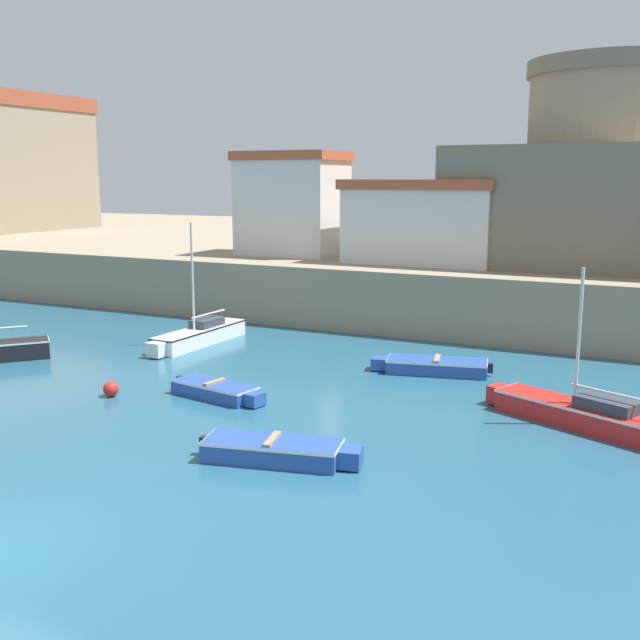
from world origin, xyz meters
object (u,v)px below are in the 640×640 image
dinghy_blue_6 (217,390)px  mooring_buoy (111,389)px  dinghy_blue_1 (277,450)px  sailboat_red_2 (585,414)px  fortress (604,189)px  harbor_shed_near_wharf (293,203)px  dinghy_blue_9 (433,365)px  sailboat_white_3 (199,334)px  harbor_shed_far_end (427,221)px

dinghy_blue_6 → mooring_buoy: (-3.31, -1.46, -0.01)m
dinghy_blue_1 → sailboat_red_2: bearing=42.8°
sailboat_red_2 → fortress: (-1.82, 19.11, 6.28)m
fortress → harbor_shed_near_wharf: (-16.00, -4.24, -0.81)m
fortress → harbor_shed_near_wharf: bearing=-165.2°
sailboat_red_2 → dinghy_blue_9: sailboat_red_2 is taller
sailboat_red_2 → harbor_shed_near_wharf: (-17.82, 14.87, 5.47)m
dinghy_blue_9 → mooring_buoy: 11.82m
dinghy_blue_9 → fortress: 16.85m
mooring_buoy → harbor_shed_near_wharf: (-2.98, 18.60, 5.63)m
dinghy_blue_1 → sailboat_white_3: sailboat_white_3 is taller
sailboat_white_3 → sailboat_red_2: bearing=-14.3°
dinghy_blue_1 → dinghy_blue_9: (0.90, 10.48, -0.01)m
sailboat_red_2 → dinghy_blue_6: bearing=-168.9°
sailboat_white_3 → dinghy_blue_6: sailboat_white_3 is taller
dinghy_blue_9 → sailboat_red_2: bearing=-34.4°
sailboat_white_3 → dinghy_blue_6: 8.47m
dinghy_blue_9 → sailboat_white_3: bearing=179.0°
sailboat_white_3 → dinghy_blue_9: bearing=-1.0°
dinghy_blue_9 → harbor_shed_near_wharf: (-11.84, 10.77, 5.60)m
dinghy_blue_6 → fortress: bearing=65.6°
dinghy_blue_9 → harbor_shed_far_end: harbor_shed_far_end is taller
dinghy_blue_1 → dinghy_blue_6: (-4.65, 4.11, -0.03)m
harbor_shed_far_end → sailboat_red_2: bearing=-56.1°
dinghy_blue_6 → harbor_shed_near_wharf: (-6.28, 17.14, 5.62)m
dinghy_blue_6 → dinghy_blue_9: 8.45m
sailboat_white_3 → dinghy_blue_6: size_ratio=1.59×
sailboat_white_3 → mooring_buoy: (2.05, -8.03, -0.18)m
dinghy_blue_6 → harbor_shed_near_wharf: harbor_shed_near_wharf is taller
sailboat_white_3 → mooring_buoy: size_ratio=11.49×
sailboat_red_2 → dinghy_blue_9: (-5.98, 4.10, -0.13)m
dinghy_blue_1 → dinghy_blue_9: bearing=85.1°
dinghy_blue_1 → sailboat_red_2: sailboat_red_2 is taller
sailboat_red_2 → fortress: 20.19m
dinghy_blue_6 → dinghy_blue_9: dinghy_blue_9 is taller
dinghy_blue_1 → harbor_shed_near_wharf: bearing=117.2°
mooring_buoy → harbor_shed_far_end: bearing=74.7°
dinghy_blue_9 → dinghy_blue_1: bearing=-94.9°
dinghy_blue_9 → harbor_shed_near_wharf: harbor_shed_near_wharf is taller
sailboat_white_3 → harbor_shed_far_end: size_ratio=0.76×
mooring_buoy → harbor_shed_far_end: harbor_shed_far_end is taller
harbor_shed_near_wharf → sailboat_red_2: bearing=-39.8°
dinghy_blue_1 → dinghy_blue_6: 6.21m
sailboat_white_3 → dinghy_blue_1: bearing=-46.9°
dinghy_blue_1 → mooring_buoy: bearing=161.6°
dinghy_blue_1 → harbor_shed_near_wharf: size_ratio=0.76×
dinghy_blue_6 → sailboat_red_2: bearing=11.1°
sailboat_white_3 → dinghy_blue_6: (5.35, -6.56, -0.18)m
harbor_shed_near_wharf → harbor_shed_far_end: bearing=-1.8°
dinghy_blue_1 → fortress: size_ratio=0.32×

